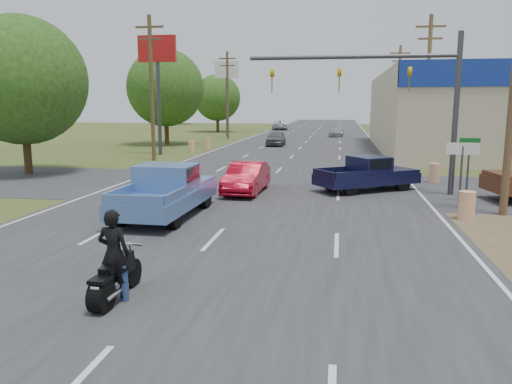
% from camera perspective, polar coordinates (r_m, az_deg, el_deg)
% --- Properties ---
extents(main_road, '(15.00, 180.00, 0.02)m').
position_cam_1_polar(main_road, '(46.18, 5.06, 5.02)').
color(main_road, '#2D2D30').
rests_on(main_road, ground).
extents(cross_road, '(120.00, 10.00, 0.02)m').
position_cam_1_polar(cross_road, '(24.46, 0.94, 0.70)').
color(cross_road, '#2D2D30').
rests_on(cross_road, ground).
extents(utility_pole_2, '(2.00, 0.28, 10.00)m').
position_cam_1_polar(utility_pole_2, '(37.36, 19.01, 11.53)').
color(utility_pole_2, '#4C3823').
rests_on(utility_pole_2, ground).
extents(utility_pole_3, '(2.00, 0.28, 10.00)m').
position_cam_1_polar(utility_pole_3, '(55.20, 15.98, 10.99)').
color(utility_pole_3, '#4C3823').
rests_on(utility_pole_3, ground).
extents(utility_pole_5, '(2.00, 0.28, 10.00)m').
position_cam_1_polar(utility_pole_5, '(36.35, -11.86, 11.91)').
color(utility_pole_5, '#4C3823').
rests_on(utility_pole_5, ground).
extents(utility_pole_6, '(2.00, 0.28, 10.00)m').
position_cam_1_polar(utility_pole_6, '(59.35, -3.27, 11.25)').
color(utility_pole_6, '#4C3823').
rests_on(utility_pole_6, ground).
extents(tree_0, '(7.14, 7.14, 8.84)m').
position_cam_1_polar(tree_0, '(31.32, -25.20, 11.44)').
color(tree_0, '#422D19').
rests_on(tree_0, ground).
extents(tree_1, '(7.56, 7.56, 9.36)m').
position_cam_1_polar(tree_1, '(50.86, -10.32, 11.62)').
color(tree_1, '#422D19').
rests_on(tree_1, ground).
extents(tree_2, '(6.72, 6.72, 8.32)m').
position_cam_1_polar(tree_2, '(74.05, -4.44, 10.69)').
color(tree_2, '#422D19').
rests_on(tree_2, ground).
extents(tree_4, '(9.24, 9.24, 11.44)m').
position_cam_1_polar(tree_4, '(99.92, -26.85, 10.54)').
color(tree_4, '#422D19').
rests_on(tree_4, ground).
extents(tree_5, '(7.98, 7.98, 9.88)m').
position_cam_1_polar(tree_5, '(104.28, 24.62, 10.12)').
color(tree_5, '#422D19').
rests_on(tree_5, ground).
extents(tree_6, '(8.82, 8.82, 10.92)m').
position_cam_1_polar(tree_6, '(106.35, -9.04, 11.20)').
color(tree_6, '#422D19').
rests_on(tree_6, ground).
extents(barrel_0, '(0.56, 0.56, 1.00)m').
position_cam_1_polar(barrel_0, '(18.72, 22.94, -1.43)').
color(barrel_0, orange).
rests_on(barrel_0, ground).
extents(barrel_1, '(0.56, 0.56, 1.00)m').
position_cam_1_polar(barrel_1, '(27.02, 19.69, 2.05)').
color(barrel_1, orange).
rests_on(barrel_1, ground).
extents(barrel_2, '(0.56, 0.56, 1.00)m').
position_cam_1_polar(barrel_2, '(41.81, -7.35, 5.14)').
color(barrel_2, orange).
rests_on(barrel_2, ground).
extents(barrel_3, '(0.56, 0.56, 1.00)m').
position_cam_1_polar(barrel_3, '(45.56, -5.52, 5.56)').
color(barrel_3, orange).
rests_on(barrel_3, ground).
extents(pole_sign_left_near, '(3.00, 0.35, 9.20)m').
position_cam_1_polar(pole_sign_left_near, '(40.54, -11.20, 14.33)').
color(pole_sign_left_near, '#3F3F44').
rests_on(pole_sign_left_near, ground).
extents(pole_sign_left_far, '(3.00, 0.35, 9.20)m').
position_cam_1_polar(pole_sign_left_far, '(63.54, -3.37, 12.83)').
color(pole_sign_left_far, '#3F3F44').
rests_on(pole_sign_left_far, ground).
extents(lane_sign, '(1.20, 0.08, 2.52)m').
position_cam_1_polar(lane_sign, '(20.49, 22.48, 3.49)').
color(lane_sign, '#3F3F44').
rests_on(lane_sign, ground).
extents(street_name_sign, '(0.80, 0.08, 2.61)m').
position_cam_1_polar(street_name_sign, '(22.11, 23.10, 3.10)').
color(street_name_sign, '#3F3F44').
rests_on(street_name_sign, ground).
extents(signal_mast, '(9.12, 0.40, 7.00)m').
position_cam_1_polar(signal_mast, '(22.99, 15.40, 11.75)').
color(signal_mast, '#3F3F44').
rests_on(signal_mast, ground).
extents(red_convertible, '(1.62, 4.22, 1.37)m').
position_cam_1_polar(red_convertible, '(22.45, -1.10, 1.61)').
color(red_convertible, '#9E0719').
rests_on(red_convertible, ground).
extents(motorcycle, '(0.63, 2.03, 1.03)m').
position_cam_1_polar(motorcycle, '(10.57, -15.93, -9.66)').
color(motorcycle, black).
rests_on(motorcycle, ground).
extents(rider, '(0.67, 0.46, 1.80)m').
position_cam_1_polar(rider, '(10.47, -15.93, -7.29)').
color(rider, black).
rests_on(rider, ground).
extents(blue_pickup, '(2.30, 5.64, 1.85)m').
position_cam_1_polar(blue_pickup, '(18.06, -10.10, 0.22)').
color(blue_pickup, black).
rests_on(blue_pickup, ground).
extents(navy_pickup, '(5.02, 4.25, 1.60)m').
position_cam_1_polar(navy_pickup, '(23.64, 12.79, 2.08)').
color(navy_pickup, black).
rests_on(navy_pickup, ground).
extents(distant_car_grey, '(1.78, 4.25, 1.44)m').
position_cam_1_polar(distant_car_grey, '(48.79, 2.30, 6.14)').
color(distant_car_grey, '#58585D').
rests_on(distant_car_grey, ground).
extents(distant_car_silver, '(1.89, 4.32, 1.23)m').
position_cam_1_polar(distant_car_silver, '(63.79, 9.16, 6.83)').
color(distant_car_silver, '#A1A1A5').
rests_on(distant_car_silver, ground).
extents(distant_car_white, '(3.27, 5.76, 1.51)m').
position_cam_1_polar(distant_car_white, '(80.53, 2.72, 7.66)').
color(distant_car_white, silver).
rests_on(distant_car_white, ground).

